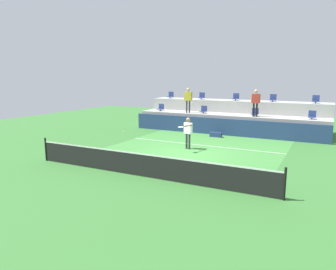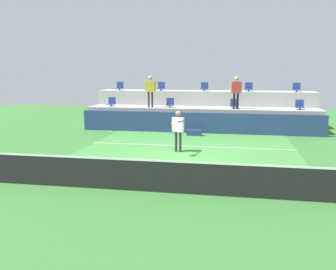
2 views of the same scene
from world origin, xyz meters
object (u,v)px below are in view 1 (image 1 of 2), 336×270
(stadium_chair_lower_left, at_px, (204,110))
(stadium_chair_upper_right, at_px, (273,99))
(stadium_chair_upper_far_left, at_px, (171,95))
(stadium_chair_upper_center, at_px, (236,97))
(spectator_in_grey, at_px, (188,98))
(spectator_in_white, at_px, (256,100))
(equipment_bag, at_px, (216,135))
(stadium_chair_lower_far_left, at_px, (161,108))
(stadium_chair_upper_far_right, at_px, (316,100))
(stadium_chair_lower_far_right, at_px, (312,116))
(tennis_ball, at_px, (124,132))
(tennis_player, at_px, (188,130))
(stadium_chair_lower_right, at_px, (255,113))
(stadium_chair_upper_left, at_px, (202,96))

(stadium_chair_lower_left, relative_size, stadium_chair_upper_right, 1.00)
(stadium_chair_upper_far_left, distance_m, stadium_chair_upper_center, 5.37)
(spectator_in_grey, relative_size, spectator_in_white, 1.01)
(stadium_chair_upper_far_left, bearing_deg, equipment_bag, -36.58)
(spectator_in_grey, bearing_deg, equipment_bag, -31.97)
(stadium_chair_upper_far_left, bearing_deg, stadium_chair_lower_far_left, -87.81)
(stadium_chair_upper_far_right, distance_m, spectator_in_grey, 8.49)
(stadium_chair_upper_right, xyz_separation_m, spectator_in_grey, (-5.49, -2.18, 0.02))
(stadium_chair_lower_far_right, bearing_deg, stadium_chair_upper_far_left, 170.42)
(tennis_ball, distance_m, equipment_bag, 7.79)
(stadium_chair_lower_left, height_order, spectator_in_grey, spectator_in_grey)
(stadium_chair_lower_left, relative_size, stadium_chair_upper_far_right, 1.00)
(stadium_chair_upper_far_right, relative_size, spectator_in_grey, 0.29)
(stadium_chair_upper_far_left, relative_size, equipment_bag, 0.68)
(stadium_chair_upper_right, bearing_deg, spectator_in_grey, -158.31)
(stadium_chair_upper_center, relative_size, tennis_player, 0.31)
(stadium_chair_lower_far_right, distance_m, spectator_in_grey, 8.20)
(stadium_chair_lower_right, distance_m, stadium_chair_upper_far_right, 4.05)
(stadium_chair_upper_right, xyz_separation_m, tennis_ball, (-4.66, -11.33, -0.97))
(spectator_in_grey, bearing_deg, stadium_chair_upper_right, 21.69)
(stadium_chair_lower_left, relative_size, stadium_chair_upper_left, 1.00)
(stadium_chair_lower_right, xyz_separation_m, stadium_chair_upper_left, (-4.50, 1.80, 0.85))
(stadium_chair_upper_right, bearing_deg, stadium_chair_lower_left, -157.90)
(stadium_chair_lower_far_right, relative_size, stadium_chair_upper_center, 1.00)
(stadium_chair_lower_left, bearing_deg, equipment_bag, -51.51)
(stadium_chair_upper_far_left, xyz_separation_m, stadium_chair_upper_left, (2.69, 0.00, 0.00))
(stadium_chair_upper_left, bearing_deg, stadium_chair_lower_left, -63.96)
(stadium_chair_upper_right, height_order, spectator_in_grey, spectator_in_grey)
(stadium_chair_upper_left, bearing_deg, stadium_chair_upper_far_left, 180.00)
(stadium_chair_lower_far_left, height_order, stadium_chair_upper_far_right, stadium_chair_upper_far_right)
(stadium_chair_upper_far_right, height_order, tennis_player, stadium_chair_upper_far_right)
(stadium_chair_upper_far_left, distance_m, stadium_chair_upper_far_right, 10.72)
(stadium_chair_upper_far_left, height_order, tennis_ball, stadium_chair_upper_far_left)
(stadium_chair_upper_far_right, xyz_separation_m, equipment_bag, (-5.51, -3.87, -2.16))
(stadium_chair_lower_far_left, height_order, stadium_chair_upper_left, stadium_chair_upper_left)
(stadium_chair_lower_left, xyz_separation_m, tennis_player, (1.43, -6.06, -0.43))
(stadium_chair_lower_left, bearing_deg, stadium_chair_upper_far_left, 153.24)
(stadium_chair_lower_left, height_order, stadium_chair_lower_far_right, same)
(spectator_in_white, relative_size, equipment_bag, 2.32)
(tennis_ball, bearing_deg, stadium_chair_lower_far_right, 52.49)
(stadium_chair_lower_left, xyz_separation_m, spectator_in_white, (3.71, -0.38, 0.86))
(stadium_chair_upper_center, bearing_deg, stadium_chair_lower_far_right, -18.78)
(stadium_chair_upper_far_left, relative_size, stadium_chair_upper_left, 1.00)
(stadium_chair_lower_left, distance_m, equipment_bag, 2.95)
(stadium_chair_upper_left, bearing_deg, equipment_bag, -56.88)
(stadium_chair_lower_far_left, distance_m, stadium_chair_upper_far_left, 1.99)
(stadium_chair_lower_right, bearing_deg, tennis_ball, -111.98)
(stadium_chair_lower_far_right, bearing_deg, stadium_chair_upper_left, 167.28)
(stadium_chair_lower_far_left, relative_size, tennis_player, 0.31)
(stadium_chair_upper_left, relative_size, stadium_chair_upper_right, 1.00)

